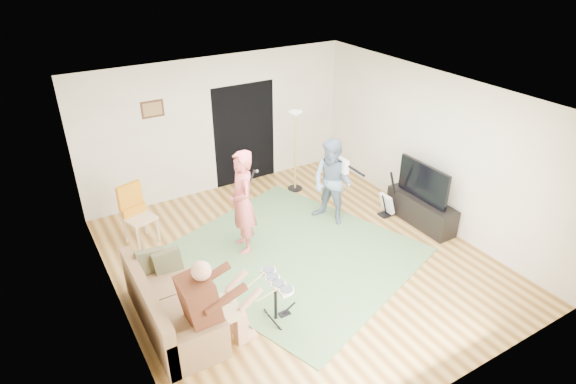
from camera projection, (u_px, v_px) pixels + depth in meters
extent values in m
plane|color=brown|center=(299.00, 259.00, 7.82)|extent=(6.00, 6.00, 0.00)
plane|color=white|center=(301.00, 98.00, 6.54)|extent=(6.00, 6.00, 0.00)
plane|color=brown|center=(106.00, 217.00, 6.00)|extent=(0.00, 2.05, 2.05)
plane|color=black|center=(245.00, 134.00, 9.83)|extent=(2.10, 0.00, 2.10)
cube|color=#3F2314|center=(152.00, 109.00, 8.61)|extent=(0.42, 0.03, 0.32)
cube|color=#4F7648|center=(292.00, 254.00, 7.94)|extent=(4.31, 4.46, 0.02)
cube|color=olive|center=(174.00, 311.00, 6.47)|extent=(0.78, 1.57, 0.39)
cube|color=olive|center=(148.00, 308.00, 6.23)|extent=(0.15, 1.94, 0.78)
cube|color=olive|center=(154.00, 271.00, 7.09)|extent=(0.78, 0.18, 0.55)
cube|color=olive|center=(198.00, 349.00, 5.77)|extent=(0.78, 0.18, 0.55)
cube|color=#572A18|center=(199.00, 300.00, 5.76)|extent=(0.37, 0.48, 0.61)
sphere|color=tan|center=(201.00, 271.00, 5.59)|extent=(0.24, 0.24, 0.24)
cylinder|color=black|center=(276.00, 300.00, 6.46)|extent=(0.04, 0.04, 0.61)
cube|color=white|center=(275.00, 283.00, 6.32)|extent=(0.12, 0.61, 0.04)
imported|color=#DA5F61|center=(242.00, 203.00, 7.68)|extent=(0.53, 0.71, 1.77)
imported|color=slate|center=(332.00, 182.00, 8.50)|extent=(0.85, 0.94, 1.59)
cube|color=black|center=(385.00, 214.00, 9.04)|extent=(0.24, 0.20, 0.03)
cube|color=silver|center=(387.00, 203.00, 8.93)|extent=(0.19, 0.29, 0.38)
cylinder|color=black|center=(393.00, 184.00, 8.79)|extent=(0.20, 0.04, 0.50)
cylinder|color=black|center=(295.00, 188.00, 9.97)|extent=(0.30, 0.30, 0.03)
cylinder|color=tan|center=(295.00, 153.00, 9.59)|extent=(0.04, 0.04, 1.59)
cone|color=white|center=(296.00, 114.00, 9.21)|extent=(0.26, 0.26, 0.11)
cube|color=#D3B389|center=(140.00, 218.00, 8.03)|extent=(0.56, 0.56, 0.04)
cube|color=orange|center=(133.00, 195.00, 8.02)|extent=(0.43, 0.21, 0.45)
cube|color=black|center=(421.00, 211.00, 8.70)|extent=(0.40, 1.40, 0.50)
cube|color=black|center=(423.00, 182.00, 8.40)|extent=(0.06, 1.12, 0.66)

